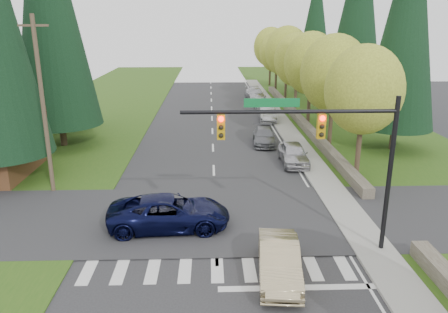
{
  "coord_description": "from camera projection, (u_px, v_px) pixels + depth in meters",
  "views": [
    {
      "loc": [
        -0.25,
        -12.32,
        9.59
      ],
      "look_at": [
        0.49,
        9.58,
        2.8
      ],
      "focal_mm": 35.0,
      "sensor_mm": 36.0,
      "label": 1
    }
  ],
  "objects": [
    {
      "name": "grass_east",
      "position": [
        379.0,
        149.0,
        34.11
      ],
      "size": [
        14.0,
        110.0,
        0.06
      ],
      "primitive_type": "cube",
      "color": "#2A5015",
      "rests_on": "ground"
    },
    {
      "name": "grass_west",
      "position": [
        43.0,
        153.0,
        33.27
      ],
      "size": [
        14.0,
        110.0,
        0.06
      ],
      "primitive_type": "cube",
      "color": "#2A5015",
      "rests_on": "ground"
    },
    {
      "name": "cross_street",
      "position": [
        215.0,
        218.0,
        22.24
      ],
      "size": [
        120.0,
        8.0,
        0.1
      ],
      "primitive_type": "cube",
      "color": "#28282B",
      "rests_on": "ground"
    },
    {
      "name": "sidewalk_east",
      "position": [
        297.0,
        143.0,
        35.81
      ],
      "size": [
        1.8,
        80.0,
        0.13
      ],
      "primitive_type": "cube",
      "color": "gray",
      "rests_on": "ground"
    },
    {
      "name": "curb_east",
      "position": [
        287.0,
        143.0,
        35.78
      ],
      "size": [
        0.2,
        80.0,
        0.13
      ],
      "primitive_type": "cube",
      "color": "gray",
      "rests_on": "ground"
    },
    {
      "name": "stone_wall_north",
      "position": [
        298.0,
        119.0,
        43.42
      ],
      "size": [
        0.7,
        40.0,
        0.7
      ],
      "primitive_type": "cube",
      "color": "#4C4438",
      "rests_on": "ground"
    },
    {
      "name": "traffic_signal",
      "position": [
        324.0,
        141.0,
        17.57
      ],
      "size": [
        8.7,
        0.37,
        6.8
      ],
      "color": "black",
      "rests_on": "ground"
    },
    {
      "name": "utility_pole",
      "position": [
        43.0,
        105.0,
        24.23
      ],
      "size": [
        1.6,
        0.24,
        10.0
      ],
      "color": "#473828",
      "rests_on": "ground"
    },
    {
      "name": "decid_tree_0",
      "position": [
        364.0,
        90.0,
        26.61
      ],
      "size": [
        4.8,
        4.8,
        8.37
      ],
      "color": "#38281C",
      "rests_on": "ground"
    },
    {
      "name": "decid_tree_1",
      "position": [
        334.0,
        74.0,
        33.24
      ],
      "size": [
        5.2,
        5.2,
        8.8
      ],
      "color": "#38281C",
      "rests_on": "ground"
    },
    {
      "name": "decid_tree_2",
      "position": [
        311.0,
        63.0,
        39.88
      ],
      "size": [
        5.0,
        5.0,
        8.82
      ],
      "color": "#38281C",
      "rests_on": "ground"
    },
    {
      "name": "decid_tree_3",
      "position": [
        297.0,
        60.0,
        46.64
      ],
      "size": [
        5.0,
        5.0,
        8.55
      ],
      "color": "#38281C",
      "rests_on": "ground"
    },
    {
      "name": "decid_tree_4",
      "position": [
        287.0,
        52.0,
        53.21
      ],
      "size": [
        5.4,
        5.4,
        9.18
      ],
      "color": "#38281C",
      "rests_on": "ground"
    },
    {
      "name": "decid_tree_5",
      "position": [
        277.0,
        52.0,
        60.04
      ],
      "size": [
        4.8,
        4.8,
        8.3
      ],
      "color": "#38281C",
      "rests_on": "ground"
    },
    {
      "name": "decid_tree_6",
      "position": [
        271.0,
        47.0,
        66.63
      ],
      "size": [
        5.2,
        5.2,
        8.86
      ],
      "color": "#38281C",
      "rests_on": "ground"
    },
    {
      "name": "conifer_w_e",
      "position": [
        50.0,
        13.0,
        37.84
      ],
      "size": [
        5.78,
        5.78,
        18.8
      ],
      "color": "#38281C",
      "rests_on": "ground"
    },
    {
      "name": "conifer_e_a",
      "position": [
        407.0,
        19.0,
        31.25
      ],
      "size": [
        5.44,
        5.44,
        17.8
      ],
      "color": "#38281C",
      "rests_on": "ground"
    },
    {
      "name": "conifer_e_b",
      "position": [
        358.0,
        9.0,
        44.35
      ],
      "size": [
        6.12,
        6.12,
        19.8
      ],
      "color": "#38281C",
      "rests_on": "ground"
    },
    {
      "name": "conifer_e_c",
      "position": [
        315.0,
        24.0,
        58.13
      ],
      "size": [
        5.1,
        5.1,
        16.8
      ],
      "color": "#38281C",
      "rests_on": "ground"
    },
    {
      "name": "sedan_champagne",
      "position": [
        279.0,
        261.0,
        16.91
      ],
      "size": [
        1.92,
        4.51,
        1.45
      ],
      "primitive_type": "imported",
      "rotation": [
        0.0,
        0.0,
        -0.09
      ],
      "color": "tan",
      "rests_on": "ground"
    },
    {
      "name": "suv_navy",
      "position": [
        169.0,
        212.0,
        20.97
      ],
      "size": [
        5.96,
        3.01,
        1.62
      ],
      "primitive_type": "imported",
      "rotation": [
        0.0,
        0.0,
        1.63
      ],
      "color": "black",
      "rests_on": "ground"
    },
    {
      "name": "parked_car_a",
      "position": [
        293.0,
        154.0,
        30.51
      ],
      "size": [
        1.8,
        4.42,
        1.5
      ],
      "primitive_type": "imported",
      "rotation": [
        0.0,
        0.0,
        -0.01
      ],
      "color": "#B3B2B7",
      "rests_on": "ground"
    },
    {
      "name": "parked_car_b",
      "position": [
        264.0,
        136.0,
        35.55
      ],
      "size": [
        2.13,
        4.56,
        1.29
      ],
      "primitive_type": "imported",
      "rotation": [
        0.0,
        0.0,
        -0.07
      ],
      "color": "slate",
      "rests_on": "ground"
    },
    {
      "name": "parked_car_c",
      "position": [
        268.0,
        113.0,
        43.87
      ],
      "size": [
        1.88,
        4.68,
        1.51
      ],
      "primitive_type": "imported",
      "rotation": [
        0.0,
        0.0,
        -0.06
      ],
      "color": "#A6A7AB",
      "rests_on": "ground"
    },
    {
      "name": "parked_car_d",
      "position": [
        260.0,
        103.0,
        50.34
      ],
      "size": [
        1.63,
        3.78,
        1.27
      ],
      "primitive_type": "imported",
      "rotation": [
        0.0,
        0.0,
        0.04
      ],
      "color": "silver",
      "rests_on": "ground"
    },
    {
      "name": "parked_car_e",
      "position": [
        255.0,
        94.0,
        55.62
      ],
      "size": [
        2.54,
        5.28,
        1.48
      ],
      "primitive_type": "imported",
      "rotation": [
        0.0,
        0.0,
        0.09
      ],
      "color": "#B4B4B9",
      "rests_on": "ground"
    }
  ]
}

